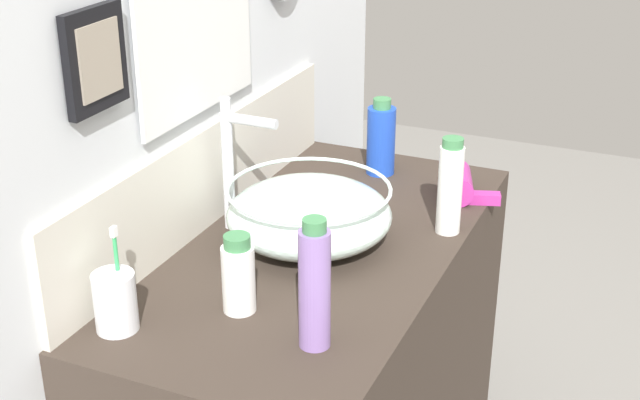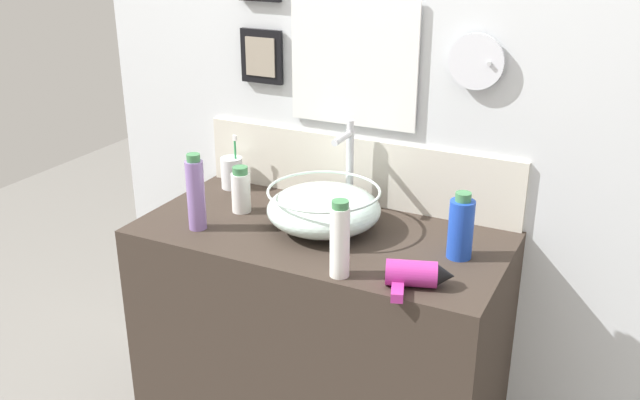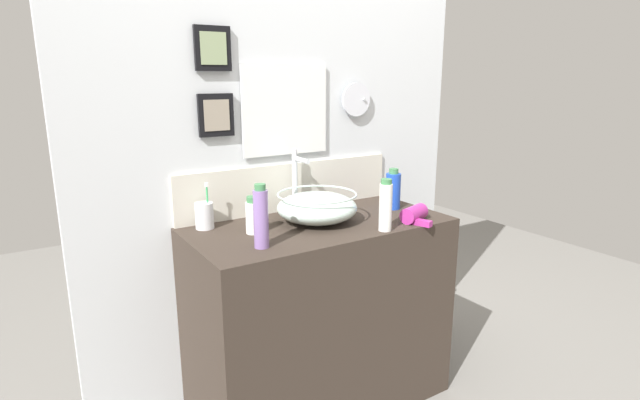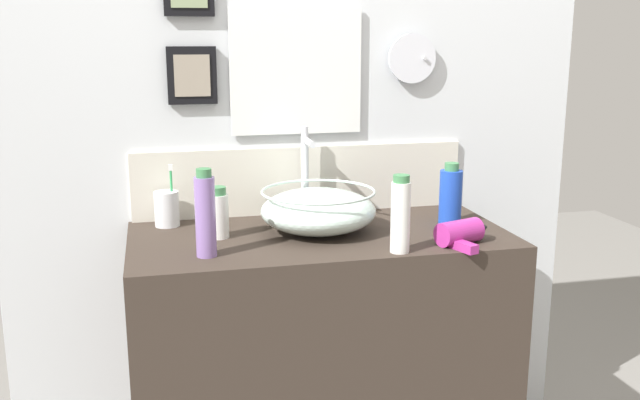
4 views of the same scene
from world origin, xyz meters
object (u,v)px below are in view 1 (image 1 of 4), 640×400
at_px(glass_bowl_sink, 309,214).
at_px(hair_drier, 459,181).
at_px(toothbrush_cup, 115,301).
at_px(spray_bottle, 315,286).
at_px(shampoo_bottle, 381,139).
at_px(soap_dispenser, 238,275).
at_px(lotion_bottle, 450,187).
at_px(faucet, 233,156).

xyz_separation_m(glass_bowl_sink, hair_drier, (0.36, -0.21, -0.03)).
bearing_deg(toothbrush_cup, hair_drier, -25.68).
xyz_separation_m(spray_bottle, shampoo_bottle, (0.74, 0.16, -0.02)).
bearing_deg(soap_dispenser, hair_drier, -18.47).
relative_size(toothbrush_cup, lotion_bottle, 0.90).
relative_size(faucet, hair_drier, 1.58).
distance_m(hair_drier, shampoo_bottle, 0.22).
xyz_separation_m(toothbrush_cup, soap_dispenser, (0.14, -0.16, 0.02)).
distance_m(glass_bowl_sink, soap_dispenser, 0.29).
bearing_deg(hair_drier, toothbrush_cup, 154.32).
bearing_deg(faucet, soap_dispenser, -150.06).
bearing_deg(soap_dispenser, shampoo_bottle, -0.70).
xyz_separation_m(glass_bowl_sink, soap_dispenser, (-0.29, 0.01, 0.00)).
relative_size(glass_bowl_sink, spray_bottle, 1.45).
xyz_separation_m(toothbrush_cup, spray_bottle, (0.09, -0.33, 0.06)).
relative_size(spray_bottle, soap_dispenser, 1.57).
bearing_deg(faucet, lotion_bottle, -68.16).
distance_m(glass_bowl_sink, faucet, 0.20).
distance_m(faucet, shampoo_bottle, 0.45).
relative_size(hair_drier, lotion_bottle, 0.87).
relative_size(hair_drier, toothbrush_cup, 0.97).
distance_m(toothbrush_cup, soap_dispenser, 0.21).
xyz_separation_m(faucet, toothbrush_cup, (-0.42, -0.00, -0.11)).
bearing_deg(glass_bowl_sink, hair_drier, -30.27).
xyz_separation_m(hair_drier, lotion_bottle, (-0.20, -0.03, 0.07)).
bearing_deg(shampoo_bottle, faucet, 157.13).
bearing_deg(lotion_bottle, faucet, 111.84).
xyz_separation_m(toothbrush_cup, shampoo_bottle, (0.83, -0.17, 0.03)).
relative_size(faucet, soap_dispenser, 1.94).
bearing_deg(toothbrush_cup, shampoo_bottle, -11.51).
bearing_deg(lotion_bottle, hair_drier, 9.21).
xyz_separation_m(hair_drier, soap_dispenser, (-0.65, 0.22, 0.04)).
bearing_deg(glass_bowl_sink, faucet, 90.00).
distance_m(hair_drier, lotion_bottle, 0.21).
bearing_deg(glass_bowl_sink, shampoo_bottle, -0.47).
height_order(toothbrush_cup, soap_dispenser, toothbrush_cup).
height_order(faucet, toothbrush_cup, faucet).
height_order(hair_drier, toothbrush_cup, toothbrush_cup).
bearing_deg(hair_drier, spray_bottle, 175.89).
bearing_deg(glass_bowl_sink, lotion_bottle, -55.75).
bearing_deg(hair_drier, faucet, 133.52).
bearing_deg(spray_bottle, hair_drier, -4.11).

